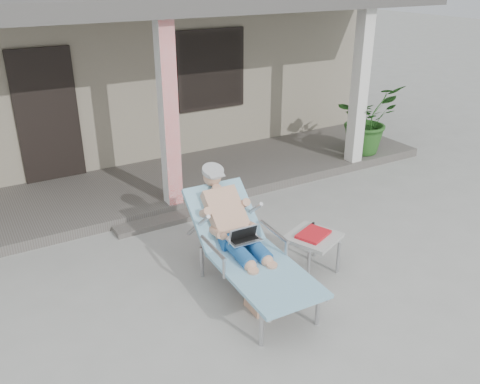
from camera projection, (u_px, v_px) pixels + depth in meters
ground at (248, 281)px, 5.92m from camera, size 60.00×60.00×0.00m
house at (85, 56)px, 10.37m from camera, size 10.40×5.40×3.30m
porch_deck at (153, 186)px, 8.26m from camera, size 10.00×2.00×0.15m
porch_overhang at (141, 10)px, 7.11m from camera, size 10.00×2.30×2.85m
porch_step at (182, 216)px, 7.37m from camera, size 2.00×0.30×0.07m
lounger at (242, 221)px, 5.54m from camera, size 0.82×2.06×1.32m
side_table at (313, 239)px, 5.99m from camera, size 0.72×0.72×0.50m
potted_palm at (366, 119)px, 9.34m from camera, size 1.22×1.08×1.27m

